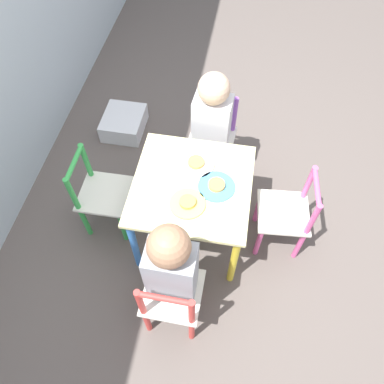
{
  "coord_description": "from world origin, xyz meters",
  "views": [
    {
      "loc": [
        -1.01,
        -0.18,
        1.91
      ],
      "look_at": [
        0.0,
        0.0,
        0.4
      ],
      "focal_mm": 35.0,
      "sensor_mm": 36.0,
      "label": 1
    }
  ],
  "objects_px": {
    "plate_right": "(196,164)",
    "chair_red": "(172,299)",
    "chair_green": "(101,195)",
    "plate_front": "(216,186)",
    "kids_table": "(192,192)",
    "child_right": "(211,122)",
    "chair_purple": "(212,139)",
    "storage_bin": "(124,123)",
    "child_left": "(173,268)",
    "plate_left": "(188,203)",
    "chair_pink": "(287,214)"
  },
  "relations": [
    {
      "from": "chair_green",
      "to": "plate_front",
      "type": "distance_m",
      "value": 0.65
    },
    {
      "from": "chair_purple",
      "to": "plate_right",
      "type": "relative_size",
      "value": 2.92
    },
    {
      "from": "child_left",
      "to": "plate_right",
      "type": "xyz_separation_m",
      "value": [
        0.55,
        -0.01,
        0.01
      ]
    },
    {
      "from": "child_left",
      "to": "storage_bin",
      "type": "relative_size",
      "value": 2.66
    },
    {
      "from": "chair_red",
      "to": "child_right",
      "type": "xyz_separation_m",
      "value": [
        0.92,
        -0.04,
        0.2
      ]
    },
    {
      "from": "chair_purple",
      "to": "chair_red",
      "type": "bearing_deg",
      "value": -88.32
    },
    {
      "from": "plate_front",
      "to": "chair_purple",
      "type": "bearing_deg",
      "value": 9.39
    },
    {
      "from": "child_right",
      "to": "storage_bin",
      "type": "bearing_deg",
      "value": 160.38
    },
    {
      "from": "chair_red",
      "to": "chair_green",
      "type": "height_order",
      "value": "same"
    },
    {
      "from": "chair_purple",
      "to": "chair_green",
      "type": "relative_size",
      "value": 1.0
    },
    {
      "from": "child_right",
      "to": "chair_pink",
      "type": "bearing_deg",
      "value": -36.12
    },
    {
      "from": "kids_table",
      "to": "plate_front",
      "type": "xyz_separation_m",
      "value": [
        -0.0,
        -0.12,
        0.08
      ]
    },
    {
      "from": "child_left",
      "to": "plate_front",
      "type": "height_order",
      "value": "child_left"
    },
    {
      "from": "kids_table",
      "to": "child_right",
      "type": "relative_size",
      "value": 0.75
    },
    {
      "from": "child_left",
      "to": "plate_front",
      "type": "bearing_deg",
      "value": -105.05
    },
    {
      "from": "chair_purple",
      "to": "chair_green",
      "type": "bearing_deg",
      "value": -132.59
    },
    {
      "from": "plate_right",
      "to": "child_right",
      "type": "bearing_deg",
      "value": -5.66
    },
    {
      "from": "chair_green",
      "to": "storage_bin",
      "type": "xyz_separation_m",
      "value": [
        0.71,
        0.1,
        -0.19
      ]
    },
    {
      "from": "child_right",
      "to": "child_left",
      "type": "bearing_deg",
      "value": -88.32
    },
    {
      "from": "child_right",
      "to": "storage_bin",
      "type": "relative_size",
      "value": 2.54
    },
    {
      "from": "chair_pink",
      "to": "plate_left",
      "type": "bearing_deg",
      "value": -76.96
    },
    {
      "from": "plate_right",
      "to": "chair_red",
      "type": "bearing_deg",
      "value": 179.37
    },
    {
      "from": "chair_green",
      "to": "chair_purple",
      "type": "bearing_deg",
      "value": -47.41
    },
    {
      "from": "chair_red",
      "to": "child_right",
      "type": "height_order",
      "value": "child_right"
    },
    {
      "from": "chair_purple",
      "to": "child_right",
      "type": "distance_m",
      "value": 0.2
    },
    {
      "from": "child_right",
      "to": "child_left",
      "type": "height_order",
      "value": "child_left"
    },
    {
      "from": "plate_right",
      "to": "chair_purple",
      "type": "bearing_deg",
      "value": -5.42
    },
    {
      "from": "chair_red",
      "to": "child_right",
      "type": "bearing_deg",
      "value": -91.57
    },
    {
      "from": "child_right",
      "to": "plate_front",
      "type": "bearing_deg",
      "value": -74.62
    },
    {
      "from": "chair_pink",
      "to": "plate_right",
      "type": "xyz_separation_m",
      "value": [
        0.07,
        0.49,
        0.22
      ]
    },
    {
      "from": "plate_left",
      "to": "kids_table",
      "type": "bearing_deg",
      "value": -0.0
    },
    {
      "from": "child_left",
      "to": "plate_right",
      "type": "bearing_deg",
      "value": -89.84
    },
    {
      "from": "kids_table",
      "to": "plate_front",
      "type": "distance_m",
      "value": 0.14
    },
    {
      "from": "plate_right",
      "to": "storage_bin",
      "type": "relative_size",
      "value": 0.6
    },
    {
      "from": "kids_table",
      "to": "storage_bin",
      "type": "bearing_deg",
      "value": 40.14
    },
    {
      "from": "child_right",
      "to": "plate_left",
      "type": "height_order",
      "value": "child_right"
    },
    {
      "from": "chair_red",
      "to": "chair_green",
      "type": "distance_m",
      "value": 0.68
    },
    {
      "from": "kids_table",
      "to": "chair_green",
      "type": "bearing_deg",
      "value": 90.68
    },
    {
      "from": "chair_pink",
      "to": "child_left",
      "type": "relative_size",
      "value": 0.66
    },
    {
      "from": "kids_table",
      "to": "plate_right",
      "type": "distance_m",
      "value": 0.14
    },
    {
      "from": "chair_red",
      "to": "child_right",
      "type": "relative_size",
      "value": 0.69
    },
    {
      "from": "kids_table",
      "to": "child_left",
      "type": "height_order",
      "value": "child_left"
    },
    {
      "from": "kids_table",
      "to": "chair_green",
      "type": "relative_size",
      "value": 1.08
    },
    {
      "from": "chair_red",
      "to": "child_left",
      "type": "height_order",
      "value": "child_left"
    },
    {
      "from": "chair_red",
      "to": "plate_left",
      "type": "xyz_separation_m",
      "value": [
        0.37,
        -0.01,
        0.22
      ]
    },
    {
      "from": "plate_left",
      "to": "storage_bin",
      "type": "distance_m",
      "value": 1.09
    },
    {
      "from": "chair_green",
      "to": "storage_bin",
      "type": "bearing_deg",
      "value": 7.59
    },
    {
      "from": "storage_bin",
      "to": "chair_red",
      "type": "bearing_deg",
      "value": -153.82
    },
    {
      "from": "plate_right",
      "to": "child_left",
      "type": "bearing_deg",
      "value": 179.39
    },
    {
      "from": "plate_right",
      "to": "kids_table",
      "type": "bearing_deg",
      "value": 180.0
    }
  ]
}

